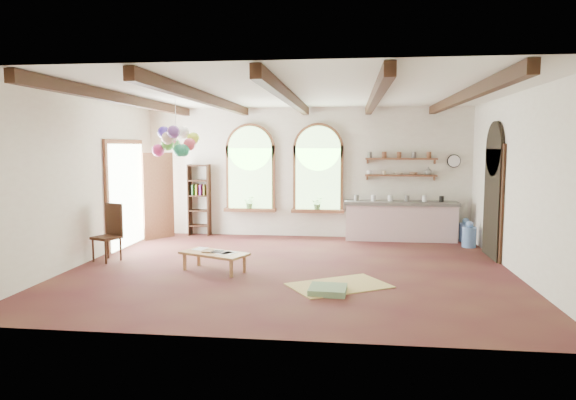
# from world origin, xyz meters

# --- Properties ---
(floor) EXTENTS (8.00, 8.00, 0.00)m
(floor) POSITION_xyz_m (0.00, 0.00, 0.00)
(floor) COLOR brown
(floor) RESTS_ON ground
(ceiling_beams) EXTENTS (6.20, 6.80, 0.18)m
(ceiling_beams) POSITION_xyz_m (0.00, 0.00, 3.10)
(ceiling_beams) COLOR #341810
(ceiling_beams) RESTS_ON ceiling
(window_left) EXTENTS (1.30, 0.28, 2.20)m
(window_left) POSITION_xyz_m (-1.40, 3.43, 1.63)
(window_left) COLOR brown
(window_left) RESTS_ON floor
(window_right) EXTENTS (1.30, 0.28, 2.20)m
(window_right) POSITION_xyz_m (0.30, 3.43, 1.63)
(window_right) COLOR brown
(window_right) RESTS_ON floor
(left_doorway) EXTENTS (0.10, 1.90, 2.50)m
(left_doorway) POSITION_xyz_m (-3.95, 1.80, 1.15)
(left_doorway) COLOR brown
(left_doorway) RESTS_ON floor
(right_doorway) EXTENTS (0.10, 1.30, 2.40)m
(right_doorway) POSITION_xyz_m (3.95, 1.50, 1.10)
(right_doorway) COLOR black
(right_doorway) RESTS_ON floor
(kitchen_counter) EXTENTS (2.68, 0.62, 0.94)m
(kitchen_counter) POSITION_xyz_m (2.30, 3.20, 0.48)
(kitchen_counter) COLOR beige
(kitchen_counter) RESTS_ON floor
(wall_shelf_lower) EXTENTS (1.70, 0.24, 0.04)m
(wall_shelf_lower) POSITION_xyz_m (2.30, 3.38, 1.55)
(wall_shelf_lower) COLOR brown
(wall_shelf_lower) RESTS_ON wall_back
(wall_shelf_upper) EXTENTS (1.70, 0.24, 0.04)m
(wall_shelf_upper) POSITION_xyz_m (2.30, 3.38, 1.95)
(wall_shelf_upper) COLOR brown
(wall_shelf_upper) RESTS_ON wall_back
(wall_clock) EXTENTS (0.32, 0.04, 0.32)m
(wall_clock) POSITION_xyz_m (3.55, 3.45, 1.90)
(wall_clock) COLOR black
(wall_clock) RESTS_ON wall_back
(bookshelf) EXTENTS (0.53, 0.32, 1.80)m
(bookshelf) POSITION_xyz_m (-2.70, 3.32, 0.90)
(bookshelf) COLOR #341810
(bookshelf) RESTS_ON floor
(coffee_table) EXTENTS (1.34, 0.99, 0.35)m
(coffee_table) POSITION_xyz_m (-1.34, -0.35, 0.31)
(coffee_table) COLOR #AF7B50
(coffee_table) RESTS_ON floor
(side_chair) EXTENTS (0.59, 0.59, 1.13)m
(side_chair) POSITION_xyz_m (-3.64, 0.22, 0.33)
(side_chair) COLOR #341810
(side_chair) RESTS_ON floor
(floor_mat) EXTENTS (1.81, 1.62, 0.02)m
(floor_mat) POSITION_xyz_m (0.93, -1.08, 0.01)
(floor_mat) COLOR tan
(floor_mat) RESTS_ON floor
(floor_cushion) EXTENTS (0.60, 0.60, 0.10)m
(floor_cushion) POSITION_xyz_m (0.76, -1.49, 0.05)
(floor_cushion) COLOR #698A5F
(floor_cushion) RESTS_ON floor
(water_jug_a) EXTENTS (0.31, 0.31, 0.59)m
(water_jug_a) POSITION_xyz_m (3.75, 2.50, 0.26)
(water_jug_a) COLOR #5B83C3
(water_jug_a) RESTS_ON floor
(water_jug_b) EXTENTS (0.29, 0.29, 0.57)m
(water_jug_b) POSITION_xyz_m (3.82, 3.20, 0.24)
(water_jug_b) COLOR #5B83C3
(water_jug_b) RESTS_ON floor
(balloon_cluster) EXTENTS (0.89, 0.92, 1.16)m
(balloon_cluster) POSITION_xyz_m (-2.41, 0.80, 2.34)
(balloon_cluster) COLOR silver
(balloon_cluster) RESTS_ON floor
(table_book) EXTENTS (0.20, 0.27, 0.02)m
(table_book) POSITION_xyz_m (-1.55, -0.30, 0.36)
(table_book) COLOR olive
(table_book) RESTS_ON coffee_table
(tablet) EXTENTS (0.18, 0.25, 0.01)m
(tablet) POSITION_xyz_m (-1.28, -0.31, 0.35)
(tablet) COLOR black
(tablet) RESTS_ON coffee_table
(potted_plant_left) EXTENTS (0.27, 0.23, 0.30)m
(potted_plant_left) POSITION_xyz_m (-1.40, 3.32, 0.85)
(potted_plant_left) COLOR #598C4C
(potted_plant_left) RESTS_ON window_left
(potted_plant_right) EXTENTS (0.27, 0.23, 0.30)m
(potted_plant_right) POSITION_xyz_m (0.30, 3.32, 0.85)
(potted_plant_right) COLOR #598C4C
(potted_plant_right) RESTS_ON window_right
(shelf_cup_a) EXTENTS (0.12, 0.10, 0.10)m
(shelf_cup_a) POSITION_xyz_m (1.55, 3.38, 1.62)
(shelf_cup_a) COLOR white
(shelf_cup_a) RESTS_ON wall_shelf_lower
(shelf_cup_b) EXTENTS (0.10, 0.10, 0.09)m
(shelf_cup_b) POSITION_xyz_m (1.90, 3.38, 1.62)
(shelf_cup_b) COLOR beige
(shelf_cup_b) RESTS_ON wall_shelf_lower
(shelf_bowl_a) EXTENTS (0.22, 0.22, 0.05)m
(shelf_bowl_a) POSITION_xyz_m (2.25, 3.38, 1.60)
(shelf_bowl_a) COLOR beige
(shelf_bowl_a) RESTS_ON wall_shelf_lower
(shelf_bowl_b) EXTENTS (0.20, 0.20, 0.06)m
(shelf_bowl_b) POSITION_xyz_m (2.60, 3.38, 1.60)
(shelf_bowl_b) COLOR #8C664C
(shelf_bowl_b) RESTS_ON wall_shelf_lower
(shelf_vase) EXTENTS (0.18, 0.18, 0.19)m
(shelf_vase) POSITION_xyz_m (2.95, 3.38, 1.67)
(shelf_vase) COLOR slate
(shelf_vase) RESTS_ON wall_shelf_lower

